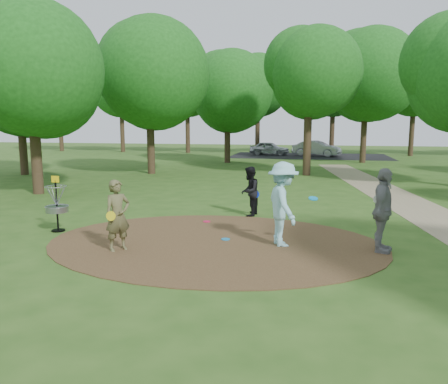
# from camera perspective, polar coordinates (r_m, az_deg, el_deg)

# --- Properties ---
(ground) EXTENTS (100.00, 100.00, 0.00)m
(ground) POSITION_cam_1_polar(r_m,az_deg,el_deg) (10.96, -1.27, -6.65)
(ground) COLOR #2D5119
(ground) RESTS_ON ground
(dirt_clearing) EXTENTS (8.40, 8.40, 0.02)m
(dirt_clearing) POSITION_cam_1_polar(r_m,az_deg,el_deg) (10.96, -1.27, -6.60)
(dirt_clearing) COLOR #47301C
(dirt_clearing) RESTS_ON ground
(parking_lot) EXTENTS (14.00, 8.00, 0.01)m
(parking_lot) POSITION_cam_1_polar(r_m,az_deg,el_deg) (40.40, 11.07, 4.64)
(parking_lot) COLOR black
(parking_lot) RESTS_ON ground
(player_observer_with_disc) EXTENTS (0.70, 0.73, 1.67)m
(player_observer_with_disc) POSITION_cam_1_polar(r_m,az_deg,el_deg) (10.41, -13.72, -3.02)
(player_observer_with_disc) COLOR brown
(player_observer_with_disc) RESTS_ON ground
(player_throwing_with_disc) EXTENTS (1.46, 1.51, 2.05)m
(player_throwing_with_disc) POSITION_cam_1_polar(r_m,az_deg,el_deg) (10.60, 7.69, -1.59)
(player_throwing_with_disc) COLOR #98DAE3
(player_throwing_with_disc) RESTS_ON ground
(player_walking_with_disc) EXTENTS (0.69, 0.84, 1.59)m
(player_walking_with_disc) POSITION_cam_1_polar(r_m,az_deg,el_deg) (13.98, 3.35, 0.09)
(player_walking_with_disc) COLOR black
(player_walking_with_disc) RESTS_ON ground
(player_waiting_with_disc) EXTENTS (0.77, 1.23, 1.96)m
(player_waiting_with_disc) POSITION_cam_1_polar(r_m,az_deg,el_deg) (10.59, 20.01, -2.32)
(player_waiting_with_disc) COLOR gray
(player_waiting_with_disc) RESTS_ON ground
(disc_ground_cyan) EXTENTS (0.22, 0.22, 0.02)m
(disc_ground_cyan) POSITION_cam_1_polar(r_m,az_deg,el_deg) (11.19, 0.21, -6.18)
(disc_ground_cyan) COLOR #187FC0
(disc_ground_cyan) RESTS_ON dirt_clearing
(disc_ground_red) EXTENTS (0.22, 0.22, 0.02)m
(disc_ground_red) POSITION_cam_1_polar(r_m,az_deg,el_deg) (13.16, -2.28, -3.87)
(disc_ground_red) COLOR #D7154A
(disc_ground_red) RESTS_ON dirt_clearing
(car_left) EXTENTS (3.80, 1.85, 1.25)m
(car_left) POSITION_cam_1_polar(r_m,az_deg,el_deg) (41.03, 5.98, 5.69)
(car_left) COLOR #ACAFB4
(car_left) RESTS_ON ground
(car_right) EXTENTS (4.48, 2.67, 1.39)m
(car_right) POSITION_cam_1_polar(r_m,az_deg,el_deg) (40.27, 12.01, 5.59)
(car_right) COLOR #9C9CA3
(car_right) RESTS_ON ground
(disc_golf_basket) EXTENTS (0.63, 0.63, 1.54)m
(disc_golf_basket) POSITION_cam_1_polar(r_m,az_deg,el_deg) (12.78, -21.04, -0.98)
(disc_golf_basket) COLOR black
(disc_golf_basket) RESTS_ON ground
(tree_ring) EXTENTS (37.26, 45.56, 9.62)m
(tree_ring) POSITION_cam_1_polar(r_m,az_deg,el_deg) (20.84, 7.61, 15.35)
(tree_ring) COLOR #332316
(tree_ring) RESTS_ON ground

